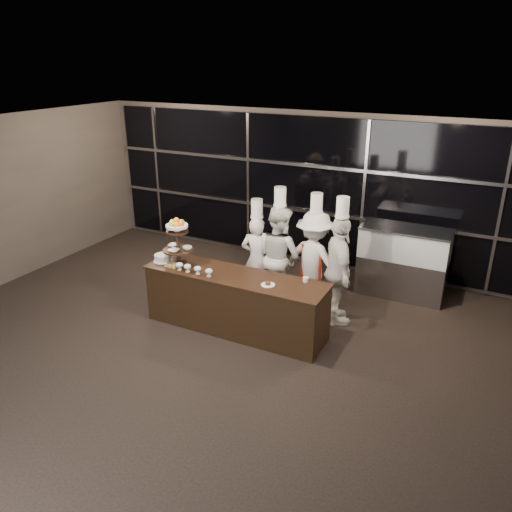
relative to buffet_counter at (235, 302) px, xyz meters
The scene contains 14 objects.
room 2.19m from the buffet_counter, 94.02° to the right, with size 10.00×10.00×10.00m.
window_wall 3.18m from the buffet_counter, 92.58° to the left, with size 8.60×0.10×2.80m.
buffet_counter is the anchor object (origin of this frame).
display_stand 1.33m from the buffet_counter, behind, with size 0.48×0.48×0.74m.
compotes 0.83m from the buffet_counter, 159.48° to the right, with size 0.63×0.11×0.12m.
layer_cake 1.37m from the buffet_counter, behind, with size 0.30×0.30×0.11m.
pastry_squares 1.13m from the buffet_counter, behind, with size 0.19×0.13×0.05m.
small_plate 0.76m from the buffet_counter, ahead, with size 0.20×0.20×0.05m.
chef_cup 1.16m from the buffet_counter, 13.70° to the left, with size 0.08×0.08×0.07m, color white.
display_case 3.11m from the buffet_counter, 49.81° to the left, with size 1.50×0.65×1.24m.
chef_a 1.08m from the buffet_counter, 98.24° to the left, with size 0.59×0.42×1.81m.
chef_b 1.19m from the buffet_counter, 78.23° to the left, with size 1.05×0.96×2.03m.
chef_c 1.52m from the buffet_counter, 57.85° to the left, with size 1.17×0.80×1.97m.
chef_d 1.65m from the buffet_counter, 35.34° to the left, with size 0.90×1.10×2.05m.
Camera 1 is at (3.47, -3.94, 3.96)m, focal length 35.00 mm.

